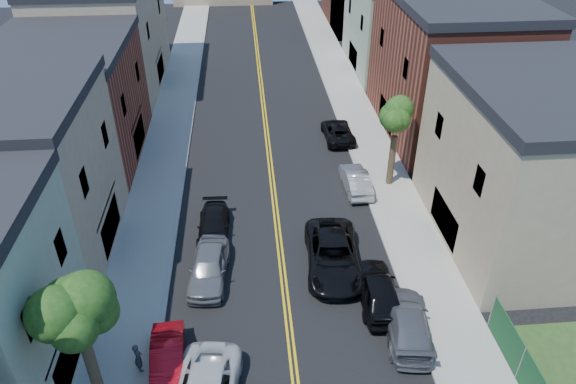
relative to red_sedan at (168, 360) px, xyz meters
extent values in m
cube|color=gray|center=(-2.40, 24.15, -0.60)|extent=(3.20, 100.00, 0.15)
cube|color=gray|center=(13.40, 24.15, -0.60)|extent=(3.20, 100.00, 0.15)
cube|color=gray|center=(-0.65, 24.15, -0.60)|extent=(0.30, 100.00, 0.15)
cube|color=gray|center=(11.65, 24.15, -0.60)|extent=(0.30, 100.00, 0.15)
cube|color=#998466|center=(-8.50, 9.15, 3.83)|extent=(9.00, 10.00, 9.00)
cube|color=brown|center=(-8.50, 20.15, 3.33)|extent=(9.00, 12.00, 8.00)
cube|color=#998466|center=(-8.50, 34.15, 4.08)|extent=(9.00, 16.00, 9.50)
cube|color=#998466|center=(19.50, 8.15, 3.83)|extent=(9.00, 12.00, 9.00)
cube|color=brown|center=(19.50, 22.15, 4.33)|extent=(9.00, 14.00, 10.00)
cube|color=gray|center=(19.50, 36.15, 3.58)|extent=(9.00, 12.00, 8.50)
cylinder|color=#332619|center=(-2.40, -1.85, 1.46)|extent=(0.44, 0.44, 3.96)
sphere|color=#12390F|center=(-2.40, -1.85, 5.78)|extent=(5.20, 5.20, 5.20)
sphere|color=#12390F|center=(-1.88, -2.24, 6.82)|extent=(3.90, 3.90, 3.90)
sphere|color=#12390F|center=(-2.92, -1.33, 5.26)|extent=(3.64, 3.64, 3.64)
cylinder|color=#332619|center=(13.40, 14.15, 1.24)|extent=(0.44, 0.44, 3.52)
sphere|color=#12390F|center=(13.40, 14.15, 4.98)|extent=(4.40, 4.40, 4.40)
sphere|color=#12390F|center=(13.84, 13.82, 5.86)|extent=(3.30, 3.30, 3.30)
sphere|color=#12390F|center=(12.96, 14.59, 4.54)|extent=(3.08, 3.08, 3.08)
imported|color=#A90B15|center=(0.00, 0.00, 0.00)|extent=(1.72, 4.16, 1.34)
imported|color=slate|center=(1.58, 5.80, 0.14)|extent=(2.36, 4.92, 1.62)
imported|color=black|center=(1.70, 9.65, -0.03)|extent=(1.94, 4.47, 1.28)
imported|color=#54555B|center=(11.00, 1.17, 0.06)|extent=(2.70, 5.24, 1.46)
imported|color=black|center=(10.09, 3.33, 0.15)|extent=(2.04, 4.87, 1.65)
imported|color=#9DA0A5|center=(11.00, 13.76, 0.04)|extent=(1.64, 4.35, 1.42)
imported|color=black|center=(11.00, 21.05, -0.03)|extent=(2.27, 4.69, 1.29)
imported|color=black|center=(8.25, 6.12, 0.18)|extent=(3.24, 6.33, 1.71)
imported|color=#2B2A33|center=(-1.24, 0.04, 0.24)|extent=(0.56, 0.66, 1.52)
camera|label=1|loc=(3.91, -15.72, 18.93)|focal=33.23mm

